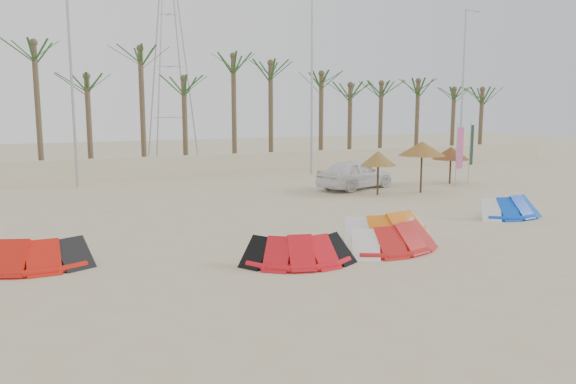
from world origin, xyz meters
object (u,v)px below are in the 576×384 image
kite_red_left (20,250)px  kite_red_mid (294,247)px  kite_blue (506,205)px  parasol_left (378,158)px  kite_red_right (390,234)px  kite_orange (384,223)px  car (355,174)px  parasol_right (451,153)px  parasol_mid (422,149)px

kite_red_left → kite_red_mid: 7.42m
kite_blue → parasol_left: size_ratio=1.51×
kite_blue → parasol_left: bearing=104.4°
kite_red_mid → kite_red_right: size_ratio=0.88×
kite_orange → car: (4.71, 9.61, 0.35)m
parasol_right → kite_orange: bearing=-139.3°
parasol_left → parasol_right: size_ratio=1.04×
kite_red_right → parasol_right: parasol_right is taller
kite_red_mid → kite_red_left: bearing=158.2°
kite_red_left → kite_blue: same height
kite_red_mid → car: 14.41m
kite_red_left → kite_orange: bearing=-5.2°
kite_red_mid → parasol_right: bearing=36.4°
kite_red_left → kite_red_right: bearing=-13.7°
kite_red_left → kite_orange: 11.08m
kite_red_right → parasol_mid: 11.71m
parasol_right → kite_red_right: bearing=-136.9°
kite_blue → parasol_right: (4.20, 8.22, 1.29)m
kite_red_right → parasol_right: 15.52m
kite_orange → parasol_left: (4.65, 7.40, 1.36)m
kite_orange → kite_red_left: bearing=174.8°
kite_red_right → kite_red_mid: bearing=-175.6°
parasol_mid → parasol_right: parasol_mid is taller
parasol_right → parasol_left: bearing=-164.1°
kite_orange → parasol_left: parasol_left is taller
kite_red_left → car: size_ratio=0.88×
kite_blue → kite_red_mid: bearing=-166.0°
kite_red_left → parasol_mid: bearing=18.6°
parasol_right → kite_red_left: bearing=-159.5°
parasol_mid → kite_orange: bearing=-134.7°
kite_red_left → car: car is taller
parasol_left → parasol_mid: bearing=-7.8°
kite_red_mid → parasol_right: size_ratio=1.61×
kite_red_mid → car: bearing=52.1°
kite_orange → parasol_right: (10.53, 9.07, 1.28)m
kite_red_mid → kite_red_right: bearing=4.4°
kite_red_right → kite_orange: same height
parasol_right → car: parasol_right is taller
car → parasol_left: bearing=159.8°
kite_red_mid → kite_red_right: same height
kite_red_mid → parasol_mid: bearing=38.4°
kite_blue → car: 8.91m
parasol_left → kite_red_right: bearing=-121.4°
kite_red_right → parasol_mid: size_ratio=1.47×
kite_red_mid → parasol_left: (8.79, 9.15, 1.37)m
parasol_mid → kite_red_mid: bearing=-141.6°
kite_red_mid → kite_blue: (10.47, 2.60, 0.00)m
kite_blue → kite_red_right: bearing=-161.7°
kite_red_mid → kite_red_right: (3.36, 0.26, 0.00)m
kite_orange → parasol_right: parasol_right is taller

